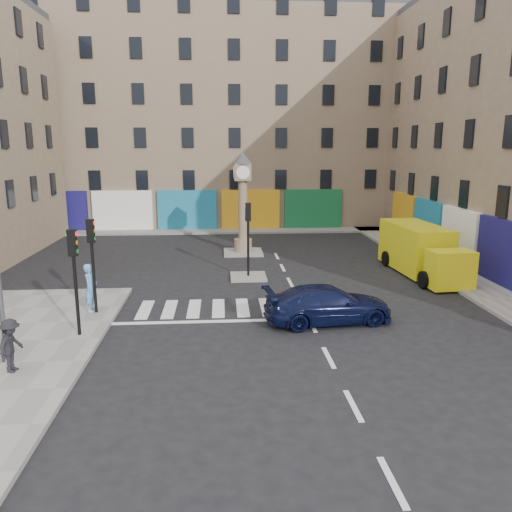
{
  "coord_description": "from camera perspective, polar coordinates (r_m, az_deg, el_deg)",
  "views": [
    {
      "loc": [
        -3.32,
        -16.52,
        6.54
      ],
      "look_at": [
        -1.88,
        4.06,
        2.0
      ],
      "focal_mm": 35.0,
      "sensor_mm": 36.0,
      "label": 1
    }
  ],
  "objects": [
    {
      "name": "navy_sedan",
      "position": [
        19.13,
        8.24,
        -5.49
      ],
      "size": [
        5.06,
        2.55,
        1.41
      ],
      "primitive_type": "imported",
      "rotation": [
        0.0,
        0.0,
        1.69
      ],
      "color": "black",
      "rests_on": "ground"
    },
    {
      "name": "sidewalk_far",
      "position": [
        39.26,
        -4.94,
        2.89
      ],
      "size": [
        32.0,
        2.4,
        0.15
      ],
      "primitive_type": "cube",
      "color": "gray",
      "rests_on": "ground"
    },
    {
      "name": "sidewalk_right",
      "position": [
        29.82,
        19.89,
        -0.86
      ],
      "size": [
        2.6,
        30.0,
        0.15
      ],
      "primitive_type": "cube",
      "color": "gray",
      "rests_on": "ground"
    },
    {
      "name": "building_far",
      "position": [
        44.57,
        -5.03,
        14.88
      ],
      "size": [
        32.0,
        10.0,
        17.0
      ],
      "primitive_type": "cube",
      "color": "#7F6D55",
      "rests_on": "ground"
    },
    {
      "name": "pedestrian_dark",
      "position": [
        16.18,
        -26.21,
        -9.16
      ],
      "size": [
        0.72,
        1.1,
        1.59
      ],
      "primitive_type": "imported",
      "rotation": [
        0.0,
        0.0,
        1.43
      ],
      "color": "black",
      "rests_on": "sidewalk_left"
    },
    {
      "name": "island_near",
      "position": [
        25.39,
        -0.89,
        -2.37
      ],
      "size": [
        1.8,
        1.8,
        0.12
      ],
      "primitive_type": "cube",
      "color": "gray",
      "rests_on": "ground"
    },
    {
      "name": "traffic_light_left_far",
      "position": [
        20.14,
        -18.23,
        0.56
      ],
      "size": [
        0.28,
        0.22,
        3.7
      ],
      "color": "black",
      "rests_on": "sidewalk_left"
    },
    {
      "name": "island_far",
      "position": [
        31.22,
        -1.49,
        0.43
      ],
      "size": [
        2.4,
        2.4,
        0.12
      ],
      "primitive_type": "cube",
      "color": "gray",
      "rests_on": "ground"
    },
    {
      "name": "traffic_light_island",
      "position": [
        24.87,
        -0.91,
        3.27
      ],
      "size": [
        0.28,
        0.22,
        3.7
      ],
      "color": "black",
      "rests_on": "island_near"
    },
    {
      "name": "clock_pillar",
      "position": [
        30.69,
        -1.52,
        6.81
      ],
      "size": [
        1.2,
        1.2,
        6.1
      ],
      "color": "#917A5F",
      "rests_on": "island_far"
    },
    {
      "name": "traffic_light_left_near",
      "position": [
        17.88,
        -20.07,
        -1.02
      ],
      "size": [
        0.28,
        0.22,
        3.7
      ],
      "color": "black",
      "rests_on": "sidewalk_left"
    },
    {
      "name": "ground",
      "position": [
        18.07,
        6.95,
        -8.9
      ],
      "size": [
        120.0,
        120.0,
        0.0
      ],
      "primitive_type": "plane",
      "color": "black",
      "rests_on": "ground"
    },
    {
      "name": "pedestrian_blue",
      "position": [
        20.73,
        -18.37,
        -3.44
      ],
      "size": [
        0.55,
        0.75,
        1.91
      ],
      "primitive_type": "imported",
      "rotation": [
        0.0,
        0.0,
        1.42
      ],
      "color": "#63A2E3",
      "rests_on": "sidewalk_left"
    },
    {
      "name": "yellow_van",
      "position": [
        27.29,
        18.32,
        0.59
      ],
      "size": [
        2.67,
        7.0,
        2.5
      ],
      "rotation": [
        0.0,
        0.0,
        0.06
      ],
      "color": "yellow",
      "rests_on": "ground"
    }
  ]
}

